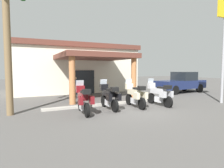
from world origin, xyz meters
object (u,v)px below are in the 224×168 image
object	(u,v)px
motorcycle_maroon	(83,100)
palm_tree_roadside	(6,7)
motel_building	(75,68)
motorcycle_black	(109,97)
motorcycle_cream	(135,95)
motorcycle_silver	(159,94)
roadside_sign	(224,35)
pickup_truck_navy	(181,83)
pedestrian	(75,86)

from	to	relation	value
motorcycle_maroon	palm_tree_roadside	world-z (taller)	palm_tree_roadside
motel_building	motorcycle_black	xyz separation A→B (m)	(-1.05, -9.99, -1.63)
motorcycle_maroon	motorcycle_cream	bearing A→B (deg)	-79.47
motorcycle_maroon	motorcycle_silver	world-z (taller)	same
motorcycle_maroon	motorcycle_black	size ratio (longest dim) A/B	1.00
motel_building	roadside_sign	distance (m)	13.33
motorcycle_cream	palm_tree_roadside	world-z (taller)	palm_tree_roadside
pickup_truck_navy	motel_building	bearing A→B (deg)	140.11
motorcycle_cream	motorcycle_silver	world-z (taller)	same
pedestrian	motorcycle_cream	bearing A→B (deg)	-44.69
motorcycle_cream	palm_tree_roadside	distance (m)	7.83
motel_building	motorcycle_silver	distance (m)	10.72
motorcycle_maroon	motorcycle_cream	size ratio (longest dim) A/B	1.00
pickup_truck_navy	roadside_sign	distance (m)	6.69
motorcycle_black	roadside_sign	xyz separation A→B (m)	(7.42, -1.54, 3.69)
motorcycle_silver	roadside_sign	world-z (taller)	roadside_sign
motel_building	motorcycle_maroon	bearing A→B (deg)	-103.10
motorcycle_black	motorcycle_cream	xyz separation A→B (m)	(1.60, -0.16, 0.00)
motorcycle_silver	pedestrian	distance (m)	6.56
motorcycle_silver	motorcycle_maroon	bearing A→B (deg)	90.84
motorcycle_black	roadside_sign	distance (m)	8.42
pedestrian	roadside_sign	world-z (taller)	roadside_sign
motorcycle_silver	palm_tree_roadside	size ratio (longest dim) A/B	0.32
motorcycle_maroon	pedestrian	world-z (taller)	same
motorcycle_black	palm_tree_roadside	size ratio (longest dim) A/B	0.32
motorcycle_cream	motorcycle_silver	size ratio (longest dim) A/B	1.00
motorcycle_silver	roadside_sign	distance (m)	5.72
motorcycle_cream	pickup_truck_navy	size ratio (longest dim) A/B	0.42
pedestrian	roadside_sign	xyz separation A→B (m)	(7.82, -6.64, 3.46)
pickup_truck_navy	pedestrian	bearing A→B (deg)	168.88
motorcycle_cream	pedestrian	world-z (taller)	same
palm_tree_roadside	roadside_sign	bearing A→B (deg)	-11.58
motel_building	motorcycle_maroon	world-z (taller)	motel_building
motel_building	motorcycle_maroon	size ratio (longest dim) A/B	5.37
pedestrian	pickup_truck_navy	bearing A→B (deg)	17.09
motorcycle_silver	motorcycle_black	bearing A→B (deg)	84.18
motorcycle_black	motorcycle_cream	world-z (taller)	same
motorcycle_black	motorcycle_silver	world-z (taller)	same
motorcycle_black	pickup_truck_navy	bearing A→B (deg)	-64.43
motorcycle_cream	pickup_truck_navy	distance (m)	8.84
motorcycle_cream	pickup_truck_navy	world-z (taller)	pickup_truck_navy
motel_building	motorcycle_maroon	xyz separation A→B (m)	(-2.65, -10.35, -1.63)
pickup_truck_navy	roadside_sign	size ratio (longest dim) A/B	0.81
motorcycle_cream	pickup_truck_navy	bearing A→B (deg)	-57.84
motel_building	pickup_truck_navy	xyz separation A→B (m)	(8.44, -6.18, -1.39)
motorcycle_cream	pedestrian	distance (m)	5.63
motorcycle_cream	roadside_sign	size ratio (longest dim) A/B	0.34
pickup_truck_navy	palm_tree_roadside	bearing A→B (deg)	-172.46
motorcycle_black	motorcycle_silver	distance (m)	3.21
motorcycle_cream	roadside_sign	xyz separation A→B (m)	(5.82, -1.38, 3.69)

